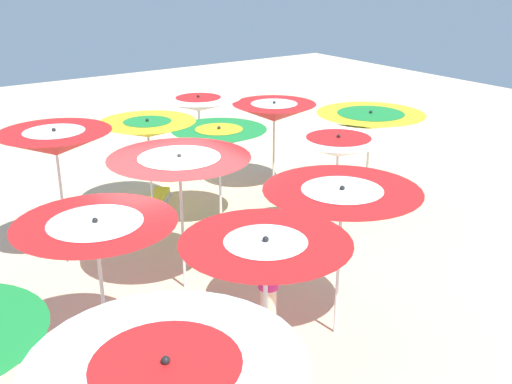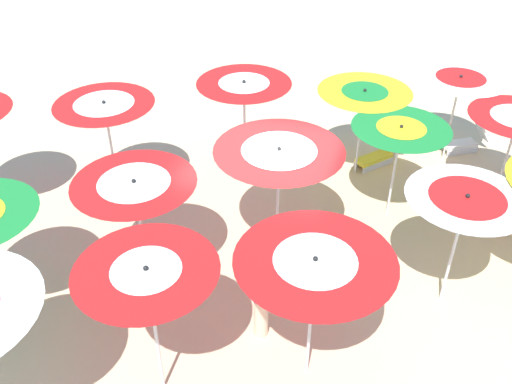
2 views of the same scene
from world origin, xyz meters
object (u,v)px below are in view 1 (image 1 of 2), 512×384
(beach_umbrella_0, at_px, (167,380))
(lounger_3, at_px, (85,232))
(lounger_0, at_px, (159,193))
(beach_umbrella_14, at_px, (198,104))
(lounger_2, at_px, (205,164))
(beach_umbrella_2, at_px, (342,200))
(beach_umbrella_13, at_px, (148,129))
(beach_umbrella_1, at_px, (266,258))
(beachgoer_0, at_px, (268,281))
(beach_umbrella_7, at_px, (180,166))
(beach_umbrella_6, at_px, (96,233))
(beach_umbrella_8, at_px, (219,137))
(lounger_1, at_px, (297,184))
(beach_umbrella_9, at_px, (274,112))
(beach_umbrella_12, at_px, (55,143))
(beach_umbrella_3, at_px, (338,147))
(beach_umbrella_4, at_px, (370,121))

(beach_umbrella_0, height_order, lounger_3, beach_umbrella_0)
(lounger_0, xyz_separation_m, lounger_3, (1.08, -2.17, -0.01))
(beach_umbrella_14, height_order, lounger_2, beach_umbrella_14)
(beach_umbrella_0, relative_size, beach_umbrella_2, 1.06)
(beach_umbrella_13, bearing_deg, beach_umbrella_2, 1.85)
(beach_umbrella_1, height_order, beachgoer_0, beach_umbrella_1)
(beach_umbrella_0, distance_m, beachgoer_0, 4.31)
(beach_umbrella_0, distance_m, lounger_2, 11.80)
(beach_umbrella_2, distance_m, lounger_3, 5.94)
(beach_umbrella_7, height_order, beachgoer_0, beach_umbrella_7)
(beach_umbrella_0, bearing_deg, beach_umbrella_6, 167.92)
(beach_umbrella_0, distance_m, beach_umbrella_8, 8.15)
(beach_umbrella_2, xyz_separation_m, lounger_1, (-5.01, 3.24, -1.95))
(beach_umbrella_9, distance_m, beach_umbrella_12, 5.50)
(beach_umbrella_0, relative_size, beach_umbrella_13, 1.17)
(beach_umbrella_13, relative_size, lounger_2, 1.84)
(beach_umbrella_3, xyz_separation_m, lounger_1, (-2.80, 1.31, -1.86))
(beach_umbrella_1, bearing_deg, beach_umbrella_6, -148.31)
(beach_umbrella_12, distance_m, lounger_3, 2.31)
(beach_umbrella_4, distance_m, lounger_2, 5.07)
(beach_umbrella_4, relative_size, beach_umbrella_8, 1.08)
(beach_umbrella_1, relative_size, lounger_2, 2.13)
(beach_umbrella_6, bearing_deg, beach_umbrella_9, 126.55)
(beachgoer_0, bearing_deg, beach_umbrella_0, 26.37)
(beach_umbrella_3, xyz_separation_m, beach_umbrella_14, (-4.84, -0.17, -0.08))
(beach_umbrella_8, relative_size, lounger_1, 1.70)
(beach_umbrella_4, bearing_deg, beach_umbrella_14, -154.64)
(beach_umbrella_14, bearing_deg, beach_umbrella_4, 25.36)
(beach_umbrella_1, relative_size, beach_umbrella_9, 1.14)
(beach_umbrella_9, relative_size, lounger_1, 1.73)
(beach_umbrella_2, xyz_separation_m, beach_umbrella_13, (-5.80, -0.19, -0.22))
(beach_umbrella_7, bearing_deg, beach_umbrella_12, -147.25)
(beach_umbrella_8, xyz_separation_m, beach_umbrella_14, (-2.64, 1.04, 0.06))
(lounger_0, relative_size, lounger_1, 0.98)
(beachgoer_0, bearing_deg, beach_umbrella_1, 36.12)
(beach_umbrella_0, relative_size, lounger_3, 2.00)
(beach_umbrella_8, relative_size, lounger_2, 1.84)
(beach_umbrella_13, xyz_separation_m, beachgoer_0, (5.31, -0.71, -0.99))
(beach_umbrella_4, bearing_deg, beach_umbrella_12, -103.25)
(beach_umbrella_1, relative_size, lounger_3, 1.98)
(beach_umbrella_9, bearing_deg, beach_umbrella_14, -144.14)
(beach_umbrella_9, bearing_deg, lounger_3, -87.40)
(beach_umbrella_8, relative_size, beach_umbrella_12, 0.83)
(beach_umbrella_12, xyz_separation_m, beachgoer_0, (4.06, 1.62, -1.37))
(beach_umbrella_3, bearing_deg, lounger_2, 177.04)
(beach_umbrella_1, bearing_deg, beach_umbrella_13, 165.00)
(beach_umbrella_4, distance_m, beach_umbrella_6, 7.15)
(beach_umbrella_9, bearing_deg, lounger_0, -107.92)
(beach_umbrella_1, bearing_deg, beach_umbrella_8, 153.13)
(lounger_1, bearing_deg, beach_umbrella_13, 55.93)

